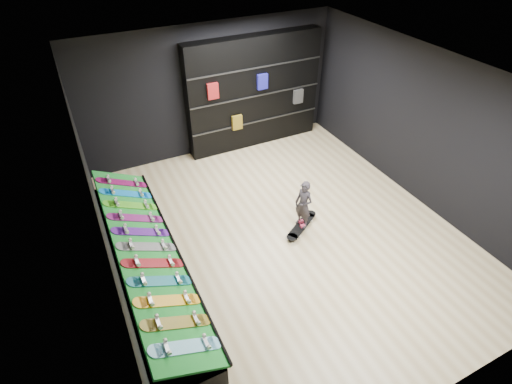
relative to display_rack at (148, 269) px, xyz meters
name	(u,v)px	position (x,y,z in m)	size (l,w,h in m)	color
floor	(284,233)	(2.55, 0.00, -0.25)	(6.00, 7.00, 0.01)	beige
ceiling	(293,79)	(2.55, 0.00, 2.75)	(6.00, 7.00, 0.01)	white
wall_back	(212,91)	(2.55, 3.50, 1.25)	(6.00, 0.02, 3.00)	black
wall_front	(458,335)	(2.55, -3.50, 1.25)	(6.00, 0.02, 3.00)	black
wall_left	(102,219)	(-0.45, 0.00, 1.25)	(0.02, 7.00, 3.00)	black
wall_right	(423,128)	(5.55, 0.00, 1.25)	(0.02, 7.00, 3.00)	black
display_rack	(148,269)	(0.00, 0.00, 0.00)	(0.90, 4.50, 0.50)	black
turf_ramp	(147,248)	(0.05, 0.00, 0.46)	(1.00, 4.50, 0.04)	#116F1F
back_shelving	(254,93)	(3.54, 3.32, 1.08)	(3.32, 0.39, 2.65)	black
floor_skateboard	(302,226)	(2.91, -0.03, -0.21)	(0.98, 0.22, 0.09)	black
child	(303,213)	(2.91, -0.03, 0.13)	(0.22, 0.16, 0.58)	black
display_board_0	(186,347)	(0.06, -1.90, 0.49)	(0.98, 0.22, 0.09)	#0CB2E5
display_board_1	(177,323)	(0.06, -1.52, 0.49)	(0.98, 0.22, 0.09)	yellow
display_board_2	(168,301)	(0.06, -1.14, 0.49)	(0.98, 0.22, 0.09)	yellow
display_board_3	(161,281)	(0.06, -0.76, 0.49)	(0.98, 0.22, 0.09)	#0C8C99
display_board_4	(154,263)	(0.06, -0.38, 0.49)	(0.98, 0.22, 0.09)	red
display_board_5	(147,247)	(0.06, 0.00, 0.49)	(0.98, 0.22, 0.09)	black
display_board_6	(141,232)	(0.06, 0.38, 0.49)	(0.98, 0.22, 0.09)	purple
display_board_7	(136,218)	(0.06, 0.76, 0.49)	(0.98, 0.22, 0.09)	#2626BF
display_board_8	(131,205)	(0.06, 1.14, 0.49)	(0.98, 0.22, 0.09)	green
display_board_9	(126,193)	(0.06, 1.52, 0.49)	(0.98, 0.22, 0.09)	blue
display_board_10	(122,183)	(0.06, 1.90, 0.49)	(0.98, 0.22, 0.09)	#E5198C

